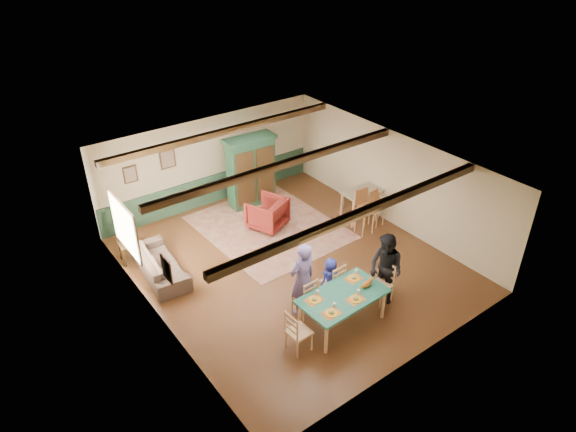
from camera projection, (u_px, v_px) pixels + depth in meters
floor at (291, 264)px, 13.01m from camera, size 8.00×8.00×0.00m
wall_back at (210, 162)px, 15.07m from camera, size 7.00×0.02×2.70m
wall_left at (155, 271)px, 10.53m from camera, size 0.02×8.00×2.70m
wall_right at (393, 179)px, 14.10m from camera, size 0.02×8.00×2.70m
ceiling at (292, 168)px, 11.62m from camera, size 7.00×8.00×0.02m
wainscot_back at (213, 189)px, 15.52m from camera, size 6.95×0.03×0.90m
ceiling_beam_front at (362, 213)px, 10.08m from camera, size 6.95×0.16×0.16m
ceiling_beam_mid at (281, 165)px, 11.94m from camera, size 6.95×0.16×0.16m
ceiling_beam_back at (224, 131)px, 13.73m from camera, size 6.95×0.16×0.16m
window_left at (124, 227)px, 11.61m from camera, size 0.06×1.60×1.30m
picture_left_wall at (167, 269)px, 9.93m from camera, size 0.04×0.42×0.52m
picture_back_a at (168, 159)px, 14.15m from camera, size 0.45×0.04×0.55m
picture_back_b at (130, 174)px, 13.67m from camera, size 0.38×0.04×0.48m
dining_table at (342, 310)px, 10.95m from camera, size 1.92×1.11×0.78m
dining_chair_far_left at (305, 296)px, 11.18m from camera, size 0.45×0.48×0.99m
dining_chair_far_right at (333, 281)px, 11.62m from camera, size 0.45×0.48×0.99m
dining_chair_end_left at (299, 331)px, 10.25m from camera, size 0.48×0.45×0.99m
dining_chair_end_right at (381, 284)px, 11.54m from camera, size 0.48×0.45×0.99m
person_man at (302, 279)px, 11.02m from camera, size 0.67×0.45×1.80m
person_woman at (386, 269)px, 11.40m from camera, size 0.68×0.86×1.72m
person_child at (330, 278)px, 11.66m from camera, size 0.52×0.35×1.05m
cat at (366, 284)px, 10.94m from camera, size 0.38×0.16×0.19m
place_setting_near_left at (332, 312)px, 10.24m from camera, size 0.43×0.33×0.11m
place_setting_near_center at (356, 298)px, 10.60m from camera, size 0.43×0.33×0.11m
place_setting_far_left at (314, 298)px, 10.59m from camera, size 0.43×0.33×0.11m
place_setting_far_right at (354, 277)px, 11.20m from camera, size 0.43×0.33×0.11m
area_rug at (269, 227)px, 14.49m from camera, size 3.48×4.10×0.01m
armoire at (251, 171)px, 15.13m from camera, size 1.55×0.69×2.15m
armchair at (267, 213)px, 14.31m from camera, size 1.24×1.26×0.88m
sofa at (160, 264)px, 12.49m from camera, size 1.01×2.19×0.62m
end_table at (130, 252)px, 12.98m from camera, size 0.49×0.49×0.56m
table_lamp at (126, 234)px, 12.70m from camera, size 0.29×0.29×0.51m
counter_table at (360, 205)px, 14.65m from camera, size 1.13×0.69×0.92m
bar_stool_left at (365, 213)px, 13.94m from camera, size 0.49×0.53×1.28m
bar_stool_right at (377, 209)px, 14.35m from camera, size 0.40×0.43×1.05m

